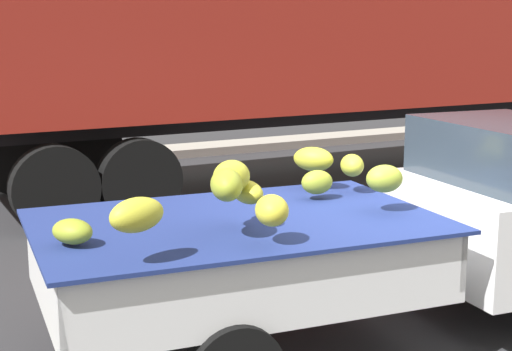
# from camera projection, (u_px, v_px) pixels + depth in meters

# --- Properties ---
(ground) EXTENTS (220.00, 220.00, 0.00)m
(ground) POSITION_uv_depth(u_px,v_px,m) (403.00, 328.00, 6.43)
(ground) COLOR #28282B
(curb_strip) EXTENTS (80.00, 0.80, 0.16)m
(curb_strip) POSITION_uv_depth(u_px,v_px,m) (104.00, 157.00, 14.14)
(curb_strip) COLOR gray
(curb_strip) RESTS_ON ground
(pickup_truck) EXTENTS (5.40, 2.29, 1.70)m
(pickup_truck) POSITION_uv_depth(u_px,v_px,m) (469.00, 219.00, 6.49)
(pickup_truck) COLOR white
(pickup_truck) RESTS_ON ground
(semi_trailer) EXTENTS (12.02, 2.72, 3.95)m
(semi_trailer) POSITION_uv_depth(u_px,v_px,m) (325.00, 21.00, 12.02)
(semi_trailer) COLOR maroon
(semi_trailer) RESTS_ON ground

